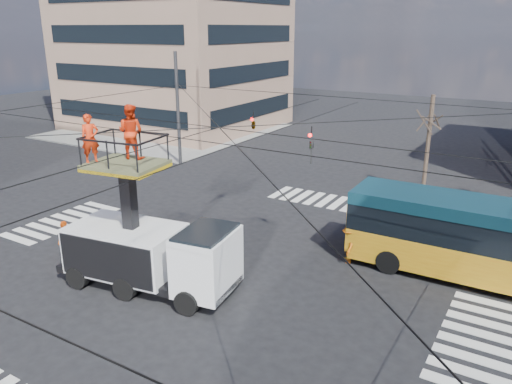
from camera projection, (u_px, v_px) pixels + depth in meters
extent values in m
plane|color=black|center=(222.00, 267.00, 20.88)|extent=(120.00, 120.00, 0.00)
cube|color=slate|center=(167.00, 130.00, 48.22)|extent=(18.00, 18.00, 0.12)
cube|color=black|center=(119.00, 113.00, 43.92)|extent=(15.30, 0.12, 1.50)
cube|color=black|center=(254.00, 109.00, 46.04)|extent=(0.12, 13.60, 1.50)
cube|color=black|center=(116.00, 75.00, 42.87)|extent=(15.30, 0.12, 1.50)
cube|color=black|center=(254.00, 73.00, 45.00)|extent=(0.12, 13.60, 1.50)
cube|color=black|center=(113.00, 34.00, 41.83)|extent=(15.30, 0.12, 1.50)
cube|color=black|center=(253.00, 34.00, 43.95)|extent=(0.12, 13.60, 1.50)
cylinder|color=#2D2D30|center=(178.00, 110.00, 35.26)|extent=(0.24, 0.24, 8.00)
cylinder|color=black|center=(338.00, 97.00, 28.87)|extent=(24.00, 0.03, 0.03)
cylinder|color=black|center=(23.00, 108.00, 24.95)|extent=(0.03, 24.00, 0.03)
cylinder|color=black|center=(219.00, 127.00, 19.03)|extent=(24.02, 24.02, 0.03)
cylinder|color=black|center=(219.00, 127.00, 19.03)|extent=(24.02, 24.02, 0.03)
cylinder|color=black|center=(200.00, 141.00, 18.15)|extent=(24.00, 0.03, 0.03)
cylinder|color=black|center=(236.00, 130.00, 20.10)|extent=(24.00, 0.03, 0.03)
cylinder|color=black|center=(195.00, 134.00, 19.74)|extent=(0.03, 24.00, 0.03)
cylinder|color=black|center=(246.00, 141.00, 18.57)|extent=(0.03, 24.00, 0.03)
imported|color=black|center=(311.00, 141.00, 20.50)|extent=(0.16, 0.20, 1.00)
imported|color=black|center=(253.00, 119.00, 24.01)|extent=(0.26, 1.24, 0.50)
cylinder|color=#382B21|center=(428.00, 148.00, 28.49)|extent=(0.24, 0.24, 6.00)
cube|color=black|center=(148.00, 273.00, 19.15)|extent=(7.24, 3.17, 0.30)
cube|color=silver|center=(207.00, 261.00, 17.88)|extent=(2.12, 2.63, 2.20)
cube|color=black|center=(206.00, 241.00, 17.63)|extent=(1.91, 2.50, 0.80)
cube|color=silver|center=(127.00, 248.00, 19.20)|extent=(4.51, 3.07, 1.80)
cylinder|color=black|center=(187.00, 303.00, 17.29)|extent=(0.94, 0.47, 0.90)
cylinder|color=black|center=(217.00, 274.00, 19.31)|extent=(0.94, 0.47, 0.90)
cylinder|color=black|center=(125.00, 288.00, 18.25)|extent=(0.94, 0.47, 0.90)
cylinder|color=black|center=(160.00, 262.00, 20.26)|extent=(0.94, 0.47, 0.90)
cylinder|color=black|center=(78.00, 277.00, 19.06)|extent=(0.94, 0.47, 0.90)
cylinder|color=black|center=(116.00, 253.00, 21.07)|extent=(0.94, 0.47, 0.90)
cube|color=black|center=(130.00, 208.00, 18.57)|extent=(0.51, 0.51, 3.43)
cube|color=#484A2C|center=(126.00, 164.00, 18.03)|extent=(2.87, 2.45, 0.12)
cube|color=yellow|center=(126.00, 167.00, 18.06)|extent=(2.87, 2.45, 0.12)
imported|color=red|center=(90.00, 138.00, 17.80)|extent=(0.66, 0.75, 1.74)
imported|color=red|center=(131.00, 132.00, 18.26)|extent=(1.12, 0.96, 2.01)
cube|color=orange|center=(510.00, 264.00, 18.98)|extent=(12.35, 2.74, 1.30)
cube|color=orange|center=(358.00, 219.00, 21.67)|extent=(0.28, 2.47, 2.80)
cube|color=black|center=(356.00, 243.00, 22.06)|extent=(0.18, 2.60, 0.30)
cube|color=gold|center=(363.00, 192.00, 21.23)|extent=(0.12, 1.60, 0.35)
cylinder|color=black|center=(388.00, 262.00, 20.21)|extent=(1.00, 0.31, 1.00)
cylinder|color=black|center=(404.00, 241.00, 22.15)|extent=(1.00, 0.31, 1.00)
cone|color=orange|center=(88.00, 239.00, 22.80)|extent=(0.36, 0.36, 0.62)
imported|color=#E3550E|center=(65.00, 240.00, 21.45)|extent=(0.76, 1.08, 1.69)
imported|color=#D75F0D|center=(349.00, 244.00, 21.04)|extent=(0.93, 1.21, 1.65)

